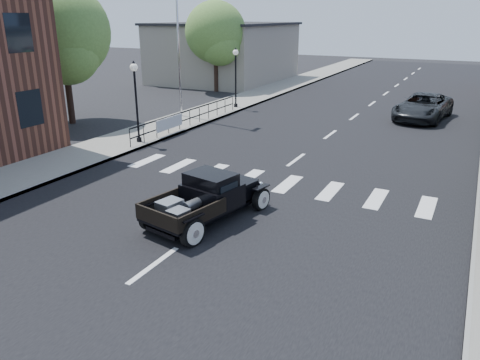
% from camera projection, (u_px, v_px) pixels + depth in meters
% --- Properties ---
extents(ground, '(120.00, 120.00, 0.00)m').
position_uv_depth(ground, '(214.00, 221.00, 14.12)').
color(ground, black).
rests_on(ground, ground).
extents(road, '(14.00, 80.00, 0.02)m').
position_uv_depth(road, '(345.00, 123.00, 26.71)').
color(road, black).
rests_on(road, ground).
extents(road_markings, '(12.00, 60.00, 0.06)m').
position_uv_depth(road_markings, '(318.00, 144.00, 22.51)').
color(road_markings, silver).
rests_on(road_markings, ground).
extents(sidewalk_left, '(3.00, 80.00, 0.15)m').
position_uv_depth(sidewalk_left, '(216.00, 109.00, 30.33)').
color(sidewalk_left, gray).
rests_on(sidewalk_left, ground).
extents(low_building_left, '(10.00, 12.00, 5.00)m').
position_uv_depth(low_building_left, '(225.00, 53.00, 43.21)').
color(low_building_left, gray).
rests_on(low_building_left, ground).
extents(railing, '(0.08, 10.00, 1.00)m').
position_uv_depth(railing, '(190.00, 116.00, 25.42)').
color(railing, black).
rests_on(railing, sidewalk_left).
extents(banner, '(0.04, 2.20, 0.60)m').
position_uv_depth(banner, '(170.00, 128.00, 23.78)').
color(banner, silver).
rests_on(banner, sidewalk_left).
extents(lamp_post_b, '(0.36, 0.36, 3.78)m').
position_uv_depth(lamp_post_b, '(136.00, 102.00, 21.73)').
color(lamp_post_b, black).
rests_on(lamp_post_b, sidewalk_left).
extents(lamp_post_c, '(0.36, 0.36, 3.78)m').
position_uv_depth(lamp_post_c, '(236.00, 78.00, 30.12)').
color(lamp_post_c, black).
rests_on(lamp_post_c, sidewalk_left).
extents(flagpole, '(0.12, 0.12, 12.13)m').
position_uv_depth(flagpole, '(177.00, 8.00, 26.06)').
color(flagpole, silver).
rests_on(flagpole, sidewalk_left).
extents(big_tree_near, '(5.17, 5.17, 7.60)m').
position_uv_depth(big_tree_near, '(64.00, 55.00, 25.56)').
color(big_tree_near, '#507733').
rests_on(big_tree_near, ground).
extents(big_tree_far, '(4.75, 4.75, 6.97)m').
position_uv_depth(big_tree_far, '(216.00, 47.00, 36.78)').
color(big_tree_far, '#507733').
rests_on(big_tree_far, ground).
extents(hotrod_pickup, '(2.82, 4.61, 1.49)m').
position_uv_depth(hotrod_pickup, '(207.00, 197.00, 13.91)').
color(hotrod_pickup, black).
rests_on(hotrod_pickup, ground).
extents(second_car, '(3.17, 5.71, 1.51)m').
position_uv_depth(second_car, '(423.00, 107.00, 27.49)').
color(second_car, black).
rests_on(second_car, ground).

